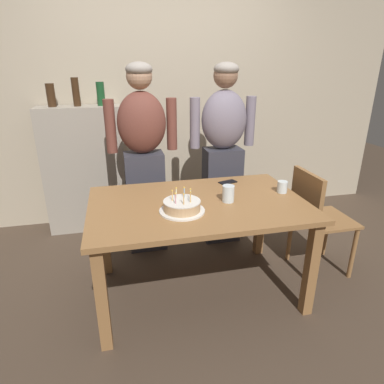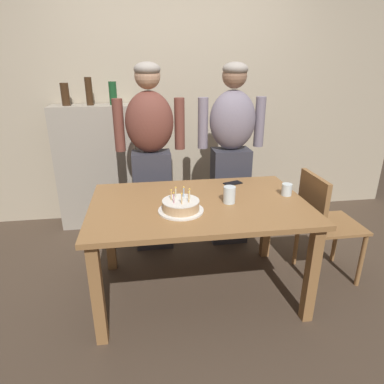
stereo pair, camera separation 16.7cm
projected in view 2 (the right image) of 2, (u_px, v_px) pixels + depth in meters
name	position (u px, v px, depth m)	size (l,w,h in m)	color
ground_plane	(198.00, 290.00, 2.55)	(10.00, 10.00, 0.00)	#47382B
back_wall	(175.00, 98.00, 3.52)	(5.20, 0.10, 2.60)	tan
dining_table	(199.00, 215.00, 2.32)	(1.50, 0.96, 0.74)	olive
birthday_cake	(181.00, 206.00, 2.13)	(0.30, 0.30, 0.15)	white
water_glass_near	(287.00, 190.00, 2.40)	(0.08, 0.08, 0.09)	silver
water_glass_far	(229.00, 195.00, 2.26)	(0.08, 0.08, 0.12)	silver
cell_phone	(233.00, 183.00, 2.65)	(0.14, 0.07, 0.01)	black
person_man_bearded	(151.00, 157.00, 2.90)	(0.61, 0.27, 1.66)	#33333D
person_woman_cardigan	(231.00, 154.00, 3.00)	(0.61, 0.27, 1.66)	#33333D
dining_chair	(322.00, 219.00, 2.56)	(0.42, 0.42, 0.87)	olive
shelf_cabinet	(97.00, 167.00, 3.43)	(0.79, 0.30, 1.53)	#9E9384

